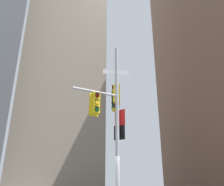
# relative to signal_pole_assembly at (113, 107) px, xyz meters

# --- Properties ---
(building_mid_block) EXTENTS (12.24, 12.24, 45.93)m
(building_mid_block) POSITION_rel_signal_pole_assembly_xyz_m (-1.82, 25.10, 17.82)
(building_mid_block) COLOR tan
(building_mid_block) RESTS_ON ground
(signal_pole_assembly) EXTENTS (3.32, 3.69, 8.31)m
(signal_pole_assembly) POSITION_rel_signal_pole_assembly_xyz_m (0.00, 0.00, 0.00)
(signal_pole_assembly) COLOR #B2B2B5
(signal_pole_assembly) RESTS_ON ground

